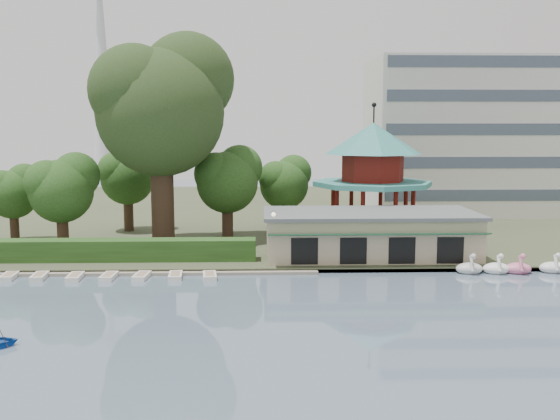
{
  "coord_description": "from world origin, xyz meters",
  "views": [
    {
      "loc": [
        0.48,
        -31.81,
        11.59
      ],
      "look_at": [
        2.0,
        18.0,
        5.0
      ],
      "focal_mm": 40.0,
      "sensor_mm": 36.0,
      "label": 1
    }
  ],
  "objects_px": {
    "dock": "(105,273)",
    "big_tree": "(162,102)",
    "boathouse": "(369,233)",
    "pavilion": "(373,168)"
  },
  "relations": [
    {
      "from": "dock",
      "to": "pavilion",
      "type": "relative_size",
      "value": 2.52
    },
    {
      "from": "dock",
      "to": "boathouse",
      "type": "distance_m",
      "value": 22.62
    },
    {
      "from": "boathouse",
      "to": "pavilion",
      "type": "distance_m",
      "value": 11.43
    },
    {
      "from": "big_tree",
      "to": "boathouse",
      "type": "bearing_deg",
      "value": -18.28
    },
    {
      "from": "dock",
      "to": "big_tree",
      "type": "distance_m",
      "value": 18.02
    },
    {
      "from": "boathouse",
      "to": "dock",
      "type": "bearing_deg",
      "value": -167.76
    },
    {
      "from": "dock",
      "to": "pavilion",
      "type": "distance_m",
      "value": 29.14
    },
    {
      "from": "boathouse",
      "to": "pavilion",
      "type": "height_order",
      "value": "pavilion"
    },
    {
      "from": "big_tree",
      "to": "dock",
      "type": "bearing_deg",
      "value": -106.05
    },
    {
      "from": "boathouse",
      "to": "big_tree",
      "type": "distance_m",
      "value": 23.02
    }
  ]
}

